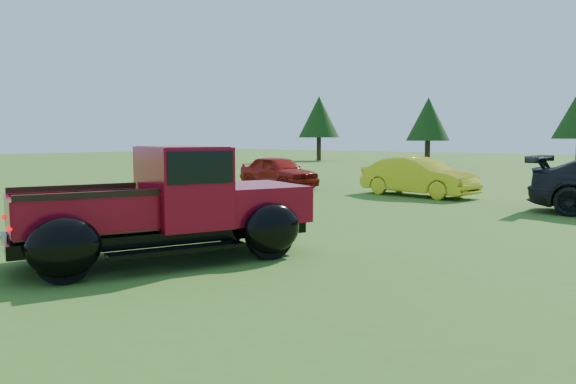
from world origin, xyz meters
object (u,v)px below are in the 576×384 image
(tree_west, at_px, (428,119))
(show_car_yellow, at_px, (419,177))
(show_car_red, at_px, (278,172))
(tree_far_west, at_px, (319,117))
(pickup_truck, at_px, (182,205))

(tree_west, distance_m, show_car_yellow, 21.26)
(show_car_red, bearing_deg, show_car_yellow, -72.20)
(tree_west, bearing_deg, show_car_yellow, -64.88)
(tree_far_west, height_order, tree_west, tree_far_west)
(tree_far_west, relative_size, show_car_yellow, 1.38)
(tree_west, bearing_deg, tree_far_west, 174.29)
(show_car_red, bearing_deg, tree_far_west, 44.72)
(tree_far_west, distance_m, pickup_truck, 37.20)
(tree_west, height_order, show_car_red, tree_west)
(tree_west, relative_size, show_car_red, 1.30)
(tree_far_west, bearing_deg, show_car_red, -56.90)
(pickup_truck, height_order, show_car_yellow, pickup_truck)
(tree_west, height_order, pickup_truck, tree_west)
(tree_west, xyz_separation_m, show_car_yellow, (8.96, -19.12, -2.49))
(tree_far_west, bearing_deg, show_car_yellow, -46.69)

